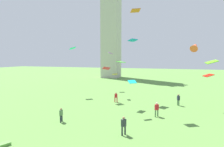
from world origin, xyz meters
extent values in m
cube|color=#B7B2A8|center=(-15.63, 57.17, 21.22)|extent=(6.17, 6.17, 42.43)
cylinder|color=#51754C|center=(7.05, 21.84, 0.43)|extent=(0.16, 0.16, 0.86)
cylinder|color=#51754C|center=(7.20, 21.48, 0.43)|extent=(0.16, 0.16, 0.86)
cube|color=#1E2333|center=(7.12, 21.66, 1.20)|extent=(0.43, 0.53, 0.68)
sphere|color=#A37556|center=(7.12, 21.66, 1.66)|extent=(0.25, 0.25, 0.25)
cylinder|color=red|center=(-2.35, 20.69, 0.39)|extent=(0.15, 0.15, 0.79)
cylinder|color=red|center=(-2.71, 20.67, 0.39)|extent=(0.15, 0.15, 0.79)
cube|color=red|center=(-2.53, 20.68, 1.10)|extent=(0.44, 0.27, 0.62)
sphere|color=#A37556|center=(-2.53, 20.68, 1.53)|extent=(0.23, 0.23, 0.23)
cylinder|color=#1E2333|center=(-5.70, 9.77, 0.39)|extent=(0.15, 0.15, 0.78)
cylinder|color=#1E2333|center=(-5.76, 10.12, 0.39)|extent=(0.15, 0.15, 0.78)
cube|color=#51754C|center=(-5.73, 9.95, 1.09)|extent=(0.31, 0.46, 0.62)
sphere|color=#A37556|center=(-5.73, 9.95, 1.51)|extent=(0.23, 0.23, 0.23)
cylinder|color=#51754C|center=(4.53, 15.42, 0.43)|extent=(0.16, 0.16, 0.86)
cylinder|color=#51754C|center=(4.27, 15.12, 0.43)|extent=(0.16, 0.16, 0.86)
cube|color=red|center=(4.40, 15.27, 1.20)|extent=(0.51, 0.53, 0.68)
sphere|color=beige|center=(4.40, 15.27, 1.67)|extent=(0.25, 0.25, 0.25)
cylinder|color=#2D3338|center=(1.78, 8.61, 0.43)|extent=(0.16, 0.16, 0.86)
cylinder|color=#2D3338|center=(1.98, 8.95, 0.43)|extent=(0.16, 0.16, 0.86)
cube|color=#2D3338|center=(1.88, 8.78, 1.20)|extent=(0.47, 0.54, 0.68)
sphere|color=#A37556|center=(1.88, 8.78, 1.66)|extent=(0.25, 0.25, 0.25)
cube|color=#63BF1C|center=(11.99, 24.83, 6.65)|extent=(1.90, 1.45, 0.76)
cube|color=#17D6DB|center=(1.35, 14.99, 4.27)|extent=(1.18, 1.11, 0.38)
cube|color=#BD5B1B|center=(1.19, 17.46, 13.63)|extent=(1.45, 1.35, 0.50)
cone|color=#EB5930|center=(8.69, 17.45, 8.71)|extent=(1.41, 1.83, 1.48)
cube|color=#BE9514|center=(-5.75, 30.47, 3.73)|extent=(1.36, 1.22, 0.30)
cube|color=#9517D3|center=(-5.06, 25.35, 8.17)|extent=(1.12, 1.26, 0.45)
cube|color=red|center=(10.82, 20.37, 4.88)|extent=(1.32, 1.68, 0.40)
cube|color=red|center=(-4.38, 21.11, 5.55)|extent=(1.41, 1.31, 0.61)
cube|color=#4DDE30|center=(-1.16, 18.66, 6.67)|extent=(1.25, 1.52, 0.20)
cube|color=#1CE0B5|center=(-12.31, 23.88, 9.16)|extent=(1.32, 1.41, 0.62)
cube|color=#087CCA|center=(-0.25, 22.77, 10.21)|extent=(1.63, 1.81, 0.42)
cube|color=#5A9140|center=(-7.06, 3.54, 0.12)|extent=(1.07, 1.33, 0.24)
camera|label=1|loc=(6.02, -7.18, 7.24)|focal=28.95mm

